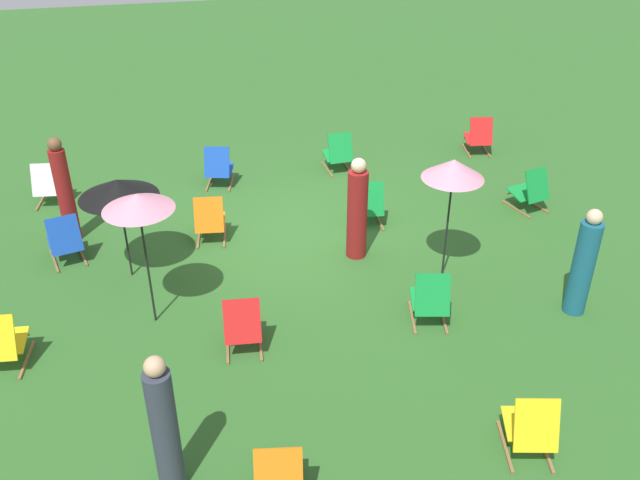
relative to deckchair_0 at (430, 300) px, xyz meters
The scene contains 21 objects.
ground_plane 3.18m from the deckchair_0, 68.30° to the right, with size 40.00×40.00×0.00m, color #2D6026.
deckchair_0 is the anchor object (origin of this frame).
deckchair_1 2.51m from the deckchair_0, 94.35° to the left, with size 0.65×0.85×0.83m.
deckchair_2 3.64m from the deckchair_0, 44.11° to the left, with size 0.60×0.83×0.83m.
deckchair_3 5.68m from the deckchair_0, ahead, with size 0.56×0.81×0.83m.
deckchair_4 5.63m from the deckchair_0, 64.81° to the right, with size 0.66×0.86×0.83m.
deckchair_5 4.09m from the deckchair_0, 137.60° to the right, with size 0.65×0.85×0.83m.
deckchair_7 4.09m from the deckchair_0, 47.38° to the right, with size 0.58×0.82×0.83m.
deckchair_8 7.50m from the deckchair_0, 42.32° to the right, with size 0.58×0.82×0.83m.
deckchair_9 2.93m from the deckchair_0, 89.81° to the right, with size 0.56×0.81×0.83m.
deckchair_10 6.28m from the deckchair_0, 120.85° to the right, with size 0.61×0.83×0.83m.
deckchair_11 5.85m from the deckchair_0, 29.40° to the right, with size 0.65×0.85×0.83m.
deckchair_12 5.23m from the deckchair_0, 90.53° to the right, with size 0.51×0.78×0.83m.
deckchair_13 2.63m from the deckchair_0, ahead, with size 0.55×0.81×0.83m.
umbrella_0 4.79m from the deckchair_0, 28.22° to the right, with size 1.18×1.18×1.65m.
umbrella_1 1.92m from the deckchair_0, 121.19° to the right, with size 0.92×0.92×1.96m.
umbrella_2 4.17m from the deckchair_0, 13.72° to the right, with size 0.94×0.94×2.01m.
person_0 2.07m from the deckchair_0, 75.46° to the right, with size 0.44×0.44×1.72m.
person_1 2.20m from the deckchair_0, behind, with size 0.43×0.43×1.66m.
person_2 6.22m from the deckchair_0, 35.31° to the right, with size 0.30×0.30×1.85m.
person_3 4.23m from the deckchair_0, 29.17° to the left, with size 0.29×0.29×1.75m.
Camera 1 is at (2.13, 10.11, 5.93)m, focal length 38.26 mm.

